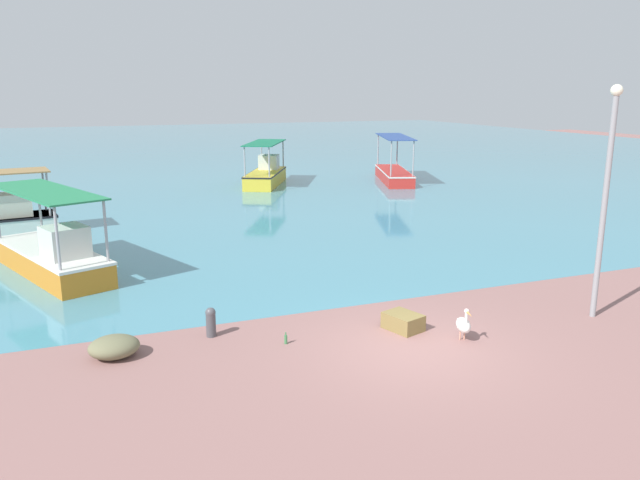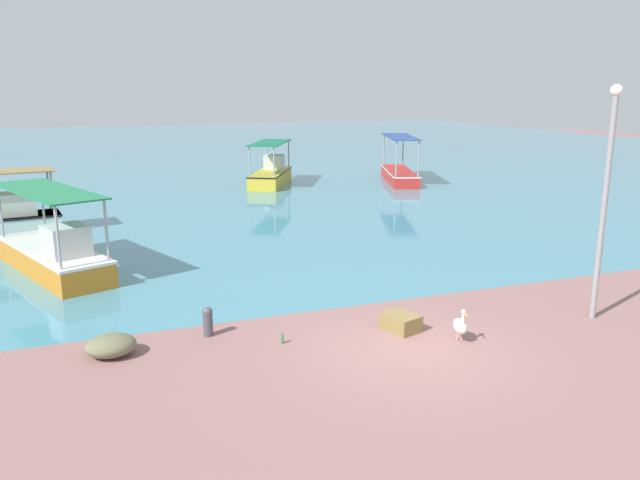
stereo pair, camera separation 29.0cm
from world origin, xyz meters
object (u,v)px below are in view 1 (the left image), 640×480
Objects in this scene: fishing_boat_center at (266,174)px; fishing_boat_outer at (53,254)px; fishing_boat_far_right at (394,173)px; lamp_post at (606,190)px; mooring_bollard at (211,321)px; net_pile at (114,347)px; pelican at (463,324)px; glass_bottle at (286,339)px; cargo_crate at (403,322)px.

fishing_boat_outer is at bearing -126.24° from fishing_boat_center.
fishing_boat_far_right is 1.16× the size of lamp_post.
net_pile is (-2.13, -0.39, -0.13)m from mooring_bollard.
net_pile is (-7.34, 1.91, -0.14)m from pelican.
net_pile is at bearing -114.12° from fishing_boat_center.
mooring_bollard is (3.42, -6.60, -0.27)m from fishing_boat_outer.
fishing_boat_center is at bearing 74.33° from glass_bottle.
fishing_boat_center is 24.44m from lamp_post.
mooring_bollard is at bearing 144.38° from glass_bottle.
fishing_boat_outer is 7.30× the size of pelican.
lamp_post reaches higher than glass_bottle.
pelican is 1.16× the size of mooring_bollard.
glass_bottle is at bearing 161.43° from pelican.
pelican is 7.59m from net_pile.
lamp_post is 8.14× the size of mooring_bollard.
fishing_boat_center reaches higher than glass_bottle.
mooring_bollard is 4.45m from cargo_crate.
glass_bottle is at bearing -35.62° from mooring_bollard.
mooring_bollard reaches higher than net_pile.
fishing_boat_far_right reaches higher than fishing_boat_center.
lamp_post is at bearing 1.67° from pelican.
fishing_boat_outer reaches higher than net_pile.
mooring_bollard is 1.80m from glass_bottle.
net_pile is 1.24× the size of cargo_crate.
pelican is at bearing -114.59° from fishing_boat_far_right.
pelican is at bearing -18.57° from glass_bottle.
fishing_boat_far_right is 6.16× the size of net_pile.
fishing_boat_far_right is 23.84m from lamp_post.
fishing_boat_outer is 1.04× the size of lamp_post.
fishing_boat_outer is at bearing 117.40° from mooring_bollard.
fishing_boat_center is 24.54m from pelican.
fishing_boat_far_right reaches higher than pelican.
lamp_post reaches higher than pelican.
fishing_boat_far_right is at bearing 65.41° from pelican.
fishing_boat_center is 0.98× the size of lamp_post.
lamp_post is at bearing -13.52° from mooring_bollard.
fishing_boat_center reaches higher than pelican.
net_pile is at bearing -169.55° from mooring_bollard.
net_pile reaches higher than glass_bottle.
fishing_boat_center is 23.62m from cargo_crate.
mooring_bollard is at bearing 156.18° from pelican.
cargo_crate is at bearing 168.87° from lamp_post.
pelican is (-2.72, -24.39, -0.26)m from fishing_boat_center.
pelican is 0.14× the size of lamp_post.
fishing_boat_far_right reaches higher than mooring_bollard.
lamp_post is (1.16, -24.28, 2.53)m from fishing_boat_center.
fishing_boat_outer is (-11.35, -15.49, 0.00)m from fishing_boat_center.
fishing_boat_far_right reaches higher than fishing_boat_outer.
fishing_boat_outer is 5.53× the size of net_pile.
fishing_boat_outer reaches higher than pelican.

